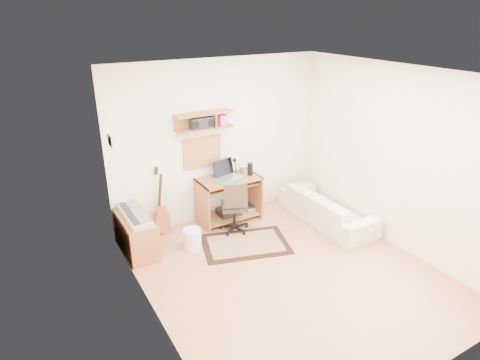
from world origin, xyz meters
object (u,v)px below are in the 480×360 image
task_chair (234,206)px  desk (229,199)px  printer (244,208)px  sofa (327,203)px  cabinet (136,234)px

task_chair → desk: bearing=97.4°
task_chair → printer: size_ratio=2.18×
desk → sofa: bearing=-32.6°
task_chair → sofa: 1.54m
printer → task_chair: bearing=-124.7°
task_chair → printer: (0.44, 0.45, -0.35)m
desk → printer: desk is taller
desk → task_chair: (-0.09, -0.36, 0.06)m
printer → sofa: bearing=-33.4°
task_chair → printer: task_chair is taller
task_chair → sofa: size_ratio=0.49×
printer → sofa: sofa is taller
task_chair → printer: bearing=67.4°
cabinet → printer: size_ratio=2.26×
sofa → printer: bearing=46.6°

